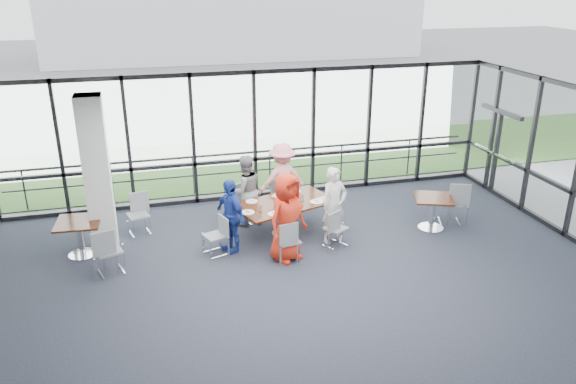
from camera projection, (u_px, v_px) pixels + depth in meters
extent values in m
cube|color=#20232F|center=(315.00, 299.00, 9.84)|extent=(12.00, 10.00, 0.02)
cube|color=white|center=(319.00, 121.00, 8.67)|extent=(12.00, 10.00, 0.04)
cube|color=white|center=(255.00, 136.00, 13.75)|extent=(12.00, 0.10, 3.20)
cube|color=black|center=(496.00, 153.00, 14.27)|extent=(0.12, 1.60, 2.10)
cube|color=white|center=(97.00, 175.00, 11.09)|extent=(0.50, 0.50, 3.20)
cube|color=slate|center=(225.00, 143.00, 18.84)|extent=(80.00, 70.00, 0.02)
cube|color=#2C521F|center=(236.00, 160.00, 17.03)|extent=(80.00, 5.00, 0.01)
cube|color=silver|center=(231.00, 9.00, 38.48)|extent=(24.00, 10.00, 6.00)
cylinder|color=#2D2D33|center=(251.00, 170.00, 14.69)|extent=(12.00, 0.06, 0.06)
cube|color=#391711|center=(284.00, 203.00, 12.00)|extent=(2.35, 1.76, 0.04)
cylinder|color=silver|center=(284.00, 219.00, 12.14)|extent=(0.12, 0.12, 0.71)
cylinder|color=silver|center=(284.00, 233.00, 12.27)|extent=(0.56, 0.56, 0.03)
cube|color=#391711|center=(78.00, 222.00, 11.09)|extent=(0.91, 0.91, 0.04)
cylinder|color=silver|center=(81.00, 239.00, 11.23)|extent=(0.12, 0.12, 0.71)
cube|color=#391711|center=(434.00, 198.00, 12.27)|extent=(1.03, 1.03, 0.04)
cylinder|color=silver|center=(432.00, 214.00, 12.41)|extent=(0.12, 0.12, 0.71)
imported|color=red|center=(287.00, 218.00, 10.89)|extent=(1.04, 0.93, 1.79)
imported|color=silver|center=(334.00, 205.00, 11.65)|extent=(0.70, 0.59, 1.65)
imported|color=gray|center=(245.00, 191.00, 12.46)|extent=(0.88, 0.66, 1.63)
imported|color=pink|center=(282.00, 179.00, 12.98)|extent=(1.17, 0.69, 1.73)
imported|color=#1F3898|center=(231.00, 215.00, 11.28)|extent=(0.83, 1.03, 1.55)
cylinder|color=white|center=(274.00, 214.00, 11.40)|extent=(0.28, 0.28, 0.01)
cylinder|color=white|center=(317.00, 202.00, 12.01)|extent=(0.29, 0.29, 0.01)
cylinder|color=white|center=(252.00, 201.00, 12.02)|extent=(0.26, 0.26, 0.01)
cylinder|color=white|center=(294.00, 192.00, 12.56)|extent=(0.28, 0.28, 0.01)
cylinder|color=white|center=(248.00, 212.00, 11.47)|extent=(0.29, 0.29, 0.01)
cylinder|color=white|center=(282.00, 205.00, 11.67)|extent=(0.07, 0.07, 0.14)
cylinder|color=white|center=(302.00, 199.00, 11.99)|extent=(0.08, 0.08, 0.15)
cylinder|color=white|center=(281.00, 196.00, 12.16)|extent=(0.07, 0.07, 0.13)
cylinder|color=white|center=(261.00, 209.00, 11.48)|extent=(0.07, 0.07, 0.13)
cube|color=white|center=(292.00, 211.00, 11.55)|extent=(0.36, 0.34, 0.00)
cube|color=white|center=(324.00, 198.00, 12.20)|extent=(0.36, 0.31, 0.00)
cube|color=white|center=(278.00, 195.00, 12.38)|extent=(0.36, 0.36, 0.00)
cube|color=black|center=(285.00, 199.00, 12.09)|extent=(0.10, 0.07, 0.04)
cylinder|color=#A30D00|center=(284.00, 197.00, 12.03)|extent=(0.06, 0.06, 0.18)
cylinder|color=#1D7A2E|center=(287.00, 197.00, 12.00)|extent=(0.05, 0.05, 0.20)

